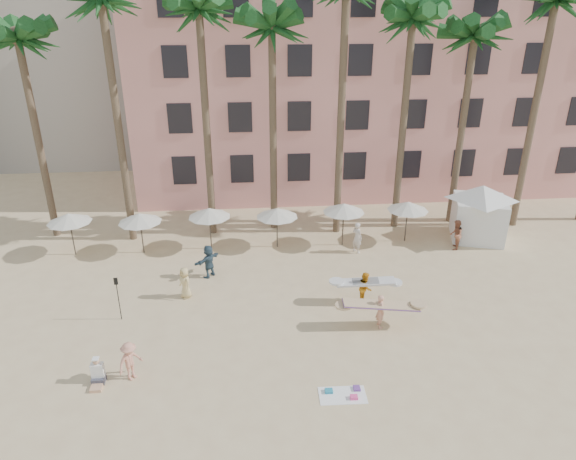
% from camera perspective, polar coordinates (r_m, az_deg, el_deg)
% --- Properties ---
extents(ground, '(120.00, 120.00, 0.00)m').
position_cam_1_polar(ground, '(21.04, 4.11, -16.73)').
color(ground, '#D1B789').
rests_on(ground, ground).
extents(pink_hotel, '(35.00, 14.00, 16.00)m').
position_cam_1_polar(pink_hotel, '(43.21, 8.49, 16.21)').
color(pink_hotel, pink).
rests_on(pink_hotel, ground).
extents(palm_row, '(44.40, 5.40, 16.30)m').
position_cam_1_polar(palm_row, '(30.88, 1.26, 22.66)').
color(palm_row, brown).
rests_on(palm_row, ground).
extents(umbrella_row, '(22.50, 2.70, 2.73)m').
position_cam_1_polar(umbrella_row, '(30.40, -5.00, 1.96)').
color(umbrella_row, '#332B23').
rests_on(umbrella_row, ground).
extents(cabana, '(5.59, 5.59, 3.50)m').
position_cam_1_polar(cabana, '(33.91, 20.56, 2.37)').
color(cabana, silver).
rests_on(cabana, ground).
extents(beach_towel, '(1.83, 1.06, 0.14)m').
position_cam_1_polar(beach_towel, '(20.64, 6.22, -17.68)').
color(beach_towel, white).
rests_on(beach_towel, ground).
extents(carrier_yellow, '(3.49, 0.93, 1.66)m').
position_cam_1_polar(carrier_yellow, '(23.95, 10.27, -8.59)').
color(carrier_yellow, tan).
rests_on(carrier_yellow, ground).
extents(carrier_white, '(2.91, 1.07, 1.67)m').
position_cam_1_polar(carrier_white, '(25.64, 8.58, -6.24)').
color(carrier_white, orange).
rests_on(carrier_white, ground).
extents(beachgoers, '(18.34, 11.38, 1.91)m').
position_cam_1_polar(beachgoers, '(26.85, -1.47, -4.48)').
color(beachgoers, tan).
rests_on(beachgoers, ground).
extents(paddle, '(0.18, 0.04, 2.23)m').
position_cam_1_polar(paddle, '(25.10, -18.40, -6.69)').
color(paddle, black).
rests_on(paddle, ground).
extents(seated_man, '(0.49, 0.86, 1.12)m').
position_cam_1_polar(seated_man, '(22.11, -20.39, -14.85)').
color(seated_man, '#3F3F4C').
rests_on(seated_man, ground).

